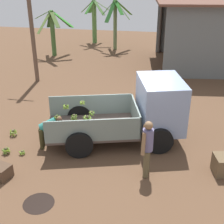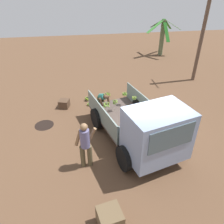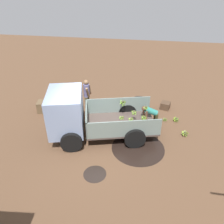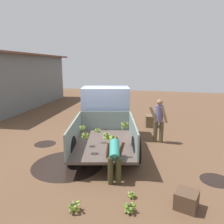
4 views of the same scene
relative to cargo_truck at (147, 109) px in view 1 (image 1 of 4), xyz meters
The scene contains 17 objects.
ground 1.23m from the cargo_truck, behind, with size 36.00×36.00×0.00m, color brown.
mud_patch_0 4.62m from the cargo_truck, 122.53° to the right, with size 0.80×0.80×0.01m, color black.
mud_patch_1 2.64m from the cargo_truck, 119.94° to the left, with size 0.82×0.82×0.01m, color black.
mud_patch_2 2.86m from the cargo_truck, behind, with size 2.16×2.16×0.01m, color black.
cargo_truck is the anchor object (origin of this frame).
utility_pole 7.70m from the cargo_truck, 141.25° to the left, with size 1.23×0.20×5.23m.
banana_palm_0 14.12m from the cargo_truck, 109.84° to the left, with size 2.35×2.44×3.04m.
banana_palm_1 12.07m from the cargo_truck, 104.29° to the left, with size 1.95×2.41×3.25m.
banana_palm_3 11.51m from the cargo_truck, 124.91° to the left, with size 2.53×2.57×2.83m.
person_foreground_visitor 2.13m from the cargo_truck, 85.52° to the right, with size 0.34×0.74×1.71m.
person_worker_loading 3.31m from the cargo_truck, 159.02° to the right, with size 0.79×0.57×1.10m.
person_bystander_near_shed 7.16m from the cargo_truck, 80.72° to the left, with size 0.46×0.58×1.63m.
banana_bunch_on_ground_0 4.72m from the cargo_truck, behind, with size 0.30×0.29×0.24m.
banana_bunch_on_ground_1 4.28m from the cargo_truck, 154.77° to the right, with size 0.20×0.21×0.15m.
banana_bunch_on_ground_2 4.75m from the cargo_truck, 157.03° to the right, with size 0.28×0.28×0.22m.
wooden_crate_0 4.92m from the cargo_truck, 142.22° to the right, with size 0.45×0.45×0.38m, color #4E3827.
wooden_crate_1 3.01m from the cargo_truck, 35.00° to the right, with size 0.59×0.59×0.56m, color brown.
Camera 1 is at (1.04, -9.49, 5.55)m, focal length 50.00 mm.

